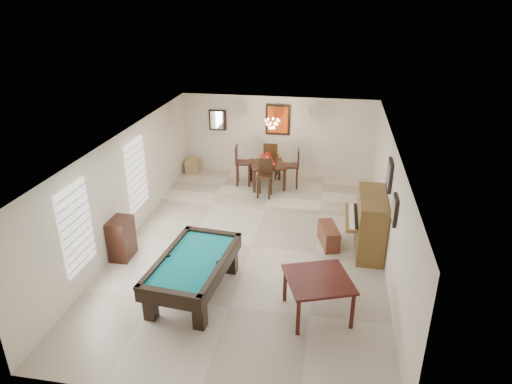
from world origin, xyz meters
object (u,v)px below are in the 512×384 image
(pool_table, at_px, (194,276))
(dining_chair_west, at_px, (243,166))
(flower_vase, at_px, (268,156))
(corner_bench, at_px, (193,166))
(square_table, at_px, (317,296))
(dining_chair_north, at_px, (271,160))
(apothecary_chest, at_px, (122,238))
(piano_bench, at_px, (329,236))
(dining_chair_east, at_px, (291,169))
(dining_table, at_px, (267,173))
(upright_piano, at_px, (363,223))
(dining_chair_south, at_px, (265,179))
(chandelier, at_px, (272,121))

(pool_table, bearing_deg, dining_chair_west, 96.24)
(flower_vase, bearing_deg, corner_bench, 164.48)
(square_table, distance_m, dining_chair_north, 6.58)
(apothecary_chest, bearing_deg, piano_bench, 16.39)
(dining_chair_east, bearing_deg, dining_table, -92.52)
(dining_chair_north, bearing_deg, upright_piano, 124.81)
(square_table, distance_m, corner_bench, 7.63)
(dining_chair_east, height_order, corner_bench, dining_chair_east)
(dining_chair_west, xyz_separation_m, dining_chair_east, (1.44, 0.03, -0.02))
(dining_chair_west, distance_m, dining_chair_east, 1.44)
(dining_chair_south, bearing_deg, dining_chair_east, 52.04)
(pool_table, distance_m, dining_table, 5.41)
(dining_chair_west, relative_size, corner_bench, 2.45)
(pool_table, relative_size, square_table, 2.05)
(dining_chair_north, bearing_deg, corner_bench, 0.55)
(pool_table, height_order, chandelier, chandelier)
(dining_table, bearing_deg, flower_vase, 180.00)
(piano_bench, relative_size, chandelier, 1.46)
(pool_table, bearing_deg, chandelier, 86.56)
(square_table, bearing_deg, pool_table, 174.90)
(pool_table, xyz_separation_m, piano_bench, (2.56, 2.36, -0.14))
(flower_vase, relative_size, dining_chair_north, 0.21)
(upright_piano, bearing_deg, apothecary_chest, -166.38)
(corner_bench, bearing_deg, dining_chair_west, -21.28)
(apothecary_chest, height_order, dining_chair_east, dining_chair_east)
(pool_table, height_order, dining_chair_north, dining_chair_north)
(square_table, height_order, dining_chair_north, dining_chair_north)
(upright_piano, bearing_deg, flower_vase, 131.14)
(piano_bench, xyz_separation_m, dining_chair_west, (-2.65, 3.01, 0.48))
(upright_piano, xyz_separation_m, dining_chair_east, (-1.97, 3.09, 0.03))
(pool_table, xyz_separation_m, dining_chair_east, (1.35, 5.40, 0.32))
(dining_table, relative_size, flower_vase, 4.08)
(dining_chair_east, bearing_deg, square_table, 5.50)
(apothecary_chest, height_order, chandelier, chandelier)
(upright_piano, relative_size, dining_table, 1.63)
(upright_piano, bearing_deg, dining_table, 131.14)
(dining_table, distance_m, chandelier, 1.69)
(chandelier, bearing_deg, dining_table, 123.81)
(piano_bench, bearing_deg, dining_chair_south, 130.39)
(apothecary_chest, distance_m, dining_chair_north, 5.73)
(dining_chair_north, xyz_separation_m, dining_chair_east, (0.70, -0.71, 0.01))
(chandelier, bearing_deg, dining_chair_west, 165.80)
(pool_table, height_order, apothecary_chest, apothecary_chest)
(dining_chair_south, bearing_deg, pool_table, -97.50)
(flower_vase, bearing_deg, dining_table, 0.00)
(flower_vase, height_order, dining_chair_east, dining_chair_east)
(upright_piano, height_order, dining_chair_south, upright_piano)
(pool_table, relative_size, dining_chair_south, 2.12)
(square_table, xyz_separation_m, dining_chair_south, (-1.74, 4.79, 0.28))
(piano_bench, xyz_separation_m, dining_chair_east, (-1.21, 3.04, 0.46))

